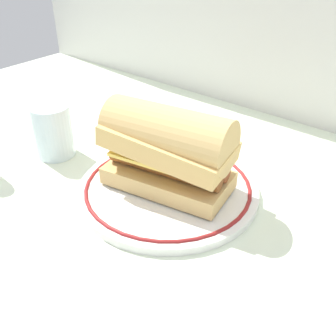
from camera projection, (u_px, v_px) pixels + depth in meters
ground_plane at (173, 201)px, 0.60m from camera, size 1.50×1.50×0.00m
plate at (168, 188)px, 0.61m from camera, size 0.28×0.28×0.01m
sausage_sandwich at (168, 148)px, 0.57m from camera, size 0.20×0.13×0.13m
drinking_glass at (54, 134)px, 0.69m from camera, size 0.07×0.07×0.09m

